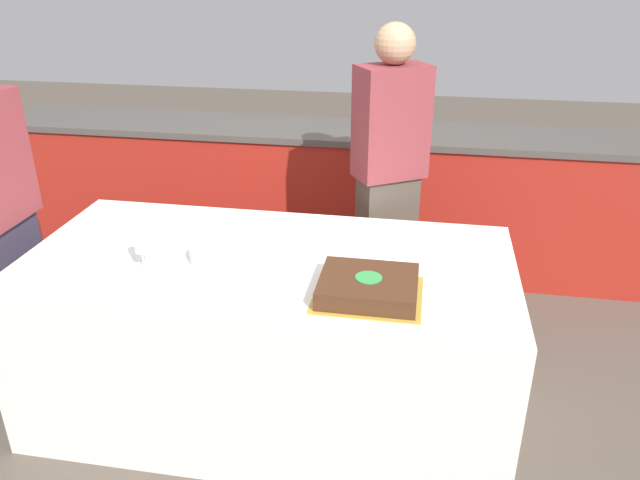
# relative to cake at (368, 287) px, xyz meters

# --- Properties ---
(ground_plane) EXTENTS (14.00, 14.00, 0.00)m
(ground_plane) POSITION_rel_cake_xyz_m (-0.45, 0.24, -0.81)
(ground_plane) COLOR brown
(back_counter) EXTENTS (4.40, 0.58, 0.92)m
(back_counter) POSITION_rel_cake_xyz_m (-0.45, 1.81, -0.35)
(back_counter) COLOR #A82319
(back_counter) RESTS_ON ground_plane
(dining_table) EXTENTS (2.05, 1.00, 0.78)m
(dining_table) POSITION_rel_cake_xyz_m (-0.45, 0.24, -0.43)
(dining_table) COLOR white
(dining_table) RESTS_ON ground_plane
(cake) EXTENTS (0.40, 0.35, 0.08)m
(cake) POSITION_rel_cake_xyz_m (0.00, 0.00, 0.00)
(cake) COLOR gold
(cake) RESTS_ON dining_table
(plate_stack) EXTENTS (0.23, 0.23, 0.06)m
(plate_stack) POSITION_rel_cake_xyz_m (-0.65, 0.18, -0.00)
(plate_stack) COLOR white
(plate_stack) RESTS_ON dining_table
(wine_glass) EXTENTS (0.07, 0.07, 0.17)m
(wine_glass) POSITION_rel_cake_xyz_m (-0.92, 0.06, 0.08)
(wine_glass) COLOR white
(wine_glass) RESTS_ON dining_table
(side_plate_near_cake) EXTENTS (0.22, 0.22, 0.00)m
(side_plate_near_cake) POSITION_rel_cake_xyz_m (-0.07, 0.31, -0.03)
(side_plate_near_cake) COLOR white
(side_plate_near_cake) RESTS_ON dining_table
(utensil_pile) EXTENTS (0.14, 0.09, 0.02)m
(utensil_pile) POSITION_rel_cake_xyz_m (-0.53, -0.15, -0.03)
(utensil_pile) COLOR white
(utensil_pile) RESTS_ON dining_table
(person_cutting_cake) EXTENTS (0.39, 0.35, 1.66)m
(person_cutting_cake) POSITION_rel_cake_xyz_m (0.00, 0.96, 0.05)
(person_cutting_cake) COLOR #4C4238
(person_cutting_cake) RESTS_ON ground_plane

